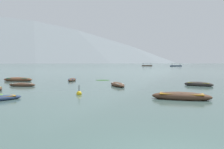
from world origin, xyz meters
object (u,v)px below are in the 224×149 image
object	(u,v)px
rowboat_4	(117,85)
rowboat_8	(18,80)
ferry_0	(147,66)
mooring_buoy	(79,94)
ferry_1	(176,66)
rowboat_9	(72,80)
rowboat_2	(199,84)
rowboat_1	(22,85)
rowboat_5	(181,96)

from	to	relation	value
rowboat_4	rowboat_8	world-z (taller)	rowboat_8
ferry_0	mooring_buoy	distance (m)	163.35
rowboat_4	ferry_1	distance (m)	148.25
rowboat_9	ferry_0	bearing A→B (deg)	68.86
rowboat_2	mooring_buoy	xyz separation A→B (m)	(-13.83, -5.47, -0.09)
rowboat_9	mooring_buoy	bearing A→B (deg)	-85.86
rowboat_1	ferry_1	distance (m)	152.06
rowboat_1	mooring_buoy	bearing A→B (deg)	-50.75
mooring_buoy	ferry_1	bearing A→B (deg)	63.22
rowboat_4	ferry_0	bearing A→B (deg)	71.86
rowboat_1	rowboat_4	size ratio (longest dim) A/B	0.84
rowboat_4	rowboat_5	distance (m)	10.35
rowboat_9	ferry_0	world-z (taller)	ferry_0
rowboat_4	rowboat_1	bearing A→B (deg)	171.94
ferry_0	rowboat_1	bearing A→B (deg)	-112.07
rowboat_8	mooring_buoy	world-z (taller)	mooring_buoy
rowboat_1	rowboat_9	bearing A→B (deg)	52.13
ferry_1	rowboat_1	bearing A→B (deg)	-120.32
ferry_0	rowboat_2	bearing A→B (deg)	-104.69
rowboat_9	ferry_1	bearing A→B (deg)	60.14
rowboat_4	rowboat_9	size ratio (longest dim) A/B	1.23
rowboat_2	ferry_1	distance (m)	145.18
rowboat_1	mooring_buoy	distance (m)	10.29
rowboat_5	ferry_1	distance (m)	155.86
rowboat_5	rowboat_4	bearing A→B (deg)	107.66
rowboat_4	rowboat_5	size ratio (longest dim) A/B	0.87
rowboat_5	rowboat_9	xyz separation A→B (m)	(-8.59, 18.39, -0.06)
rowboat_5	rowboat_9	world-z (taller)	rowboat_5
rowboat_2	rowboat_1	bearing A→B (deg)	173.00
rowboat_5	rowboat_9	size ratio (longest dim) A/B	1.41
rowboat_4	mooring_buoy	distance (m)	7.77
rowboat_1	rowboat_4	distance (m)	10.99
rowboat_2	mooring_buoy	world-z (taller)	mooring_buoy
mooring_buoy	ferry_0	bearing A→B (deg)	71.10
rowboat_2	rowboat_4	xyz separation A→B (m)	(-9.46, 0.96, -0.01)
rowboat_8	rowboat_9	bearing A→B (deg)	-4.85
rowboat_1	rowboat_5	xyz separation A→B (m)	(14.02, -11.40, 0.05)
rowboat_5	rowboat_9	bearing A→B (deg)	115.03
rowboat_1	rowboat_9	xyz separation A→B (m)	(5.43, 6.98, -0.00)
rowboat_4	ferry_0	size ratio (longest dim) A/B	0.45
rowboat_1	ferry_1	size ratio (longest dim) A/B	0.40
rowboat_2	ferry_1	bearing A→B (deg)	67.13
mooring_buoy	rowboat_9	bearing A→B (deg)	94.14
rowboat_5	ferry_0	bearing A→B (deg)	73.97
ferry_1	rowboat_9	bearing A→B (deg)	-119.86
rowboat_1	ferry_0	bearing A→B (deg)	67.93
rowboat_2	rowboat_5	xyz separation A→B (m)	(-6.32, -8.91, 0.02)
rowboat_8	ferry_1	size ratio (longest dim) A/B	0.57
ferry_0	rowboat_4	bearing A→B (deg)	-108.14
rowboat_1	rowboat_5	distance (m)	18.07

